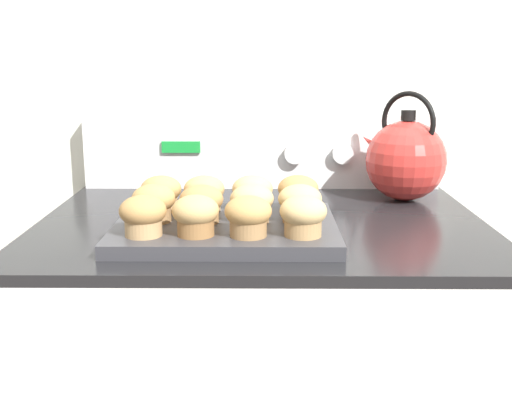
% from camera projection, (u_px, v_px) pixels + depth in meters
% --- Properties ---
extents(wall_back, '(8.00, 0.05, 2.40)m').
position_uv_depth(wall_back, '(260.00, 63.00, 1.42)').
color(wall_back, silver).
rests_on(wall_back, ground_plane).
extents(control_panel, '(0.78, 0.07, 0.16)m').
position_uv_depth(control_panel, '(261.00, 151.00, 1.42)').
color(control_panel, white).
rests_on(control_panel, stove_range).
extents(muffin_pan, '(0.36, 0.28, 0.02)m').
position_uv_depth(muffin_pan, '(224.00, 228.00, 1.05)').
color(muffin_pan, '#38383D').
rests_on(muffin_pan, stove_range).
extents(muffin_r0_c0, '(0.07, 0.07, 0.06)m').
position_uv_depth(muffin_r0_c0, '(141.00, 215.00, 0.96)').
color(muffin_r0_c0, tan).
rests_on(muffin_r0_c0, muffin_pan).
extents(muffin_r0_c1, '(0.07, 0.07, 0.06)m').
position_uv_depth(muffin_r0_c1, '(193.00, 215.00, 0.96)').
color(muffin_r0_c1, olive).
rests_on(muffin_r0_c1, muffin_pan).
extents(muffin_r0_c2, '(0.07, 0.07, 0.06)m').
position_uv_depth(muffin_r0_c2, '(246.00, 215.00, 0.96)').
color(muffin_r0_c2, '#A37A4C').
rests_on(muffin_r0_c2, muffin_pan).
extents(muffin_r0_c3, '(0.07, 0.07, 0.06)m').
position_uv_depth(muffin_r0_c3, '(301.00, 215.00, 0.96)').
color(muffin_r0_c3, tan).
rests_on(muffin_r0_c3, muffin_pan).
extents(muffin_r1_c0, '(0.07, 0.07, 0.06)m').
position_uv_depth(muffin_r1_c0, '(152.00, 203.00, 1.04)').
color(muffin_r1_c0, '#A37A4C').
rests_on(muffin_r1_c0, muffin_pan).
extents(muffin_r1_c1, '(0.07, 0.07, 0.06)m').
position_uv_depth(muffin_r1_c1, '(199.00, 203.00, 1.04)').
color(muffin_r1_c1, '#A37A4C').
rests_on(muffin_r1_c1, muffin_pan).
extents(muffin_r1_c2, '(0.07, 0.07, 0.06)m').
position_uv_depth(muffin_r1_c2, '(250.00, 203.00, 1.04)').
color(muffin_r1_c2, '#A37A4C').
rests_on(muffin_r1_c2, muffin_pan).
extents(muffin_r1_c3, '(0.07, 0.07, 0.06)m').
position_uv_depth(muffin_r1_c3, '(298.00, 203.00, 1.04)').
color(muffin_r1_c3, '#A37A4C').
rests_on(muffin_r1_c3, muffin_pan).
extents(muffin_r2_c0, '(0.07, 0.07, 0.06)m').
position_uv_depth(muffin_r2_c0, '(159.00, 193.00, 1.11)').
color(muffin_r2_c0, tan).
rests_on(muffin_r2_c0, muffin_pan).
extents(muffin_r2_c1, '(0.07, 0.07, 0.06)m').
position_uv_depth(muffin_r2_c1, '(202.00, 193.00, 1.11)').
color(muffin_r2_c1, tan).
rests_on(muffin_r2_c1, muffin_pan).
extents(muffin_r2_c2, '(0.07, 0.07, 0.06)m').
position_uv_depth(muffin_r2_c2, '(251.00, 193.00, 1.12)').
color(muffin_r2_c2, '#A37A4C').
rests_on(muffin_r2_c2, muffin_pan).
extents(muffin_r2_c3, '(0.07, 0.07, 0.06)m').
position_uv_depth(muffin_r2_c3, '(296.00, 192.00, 1.12)').
color(muffin_r2_c3, olive).
rests_on(muffin_r2_c3, muffin_pan).
extents(tea_kettle, '(0.17, 0.18, 0.22)m').
position_uv_depth(tea_kettle, '(404.00, 159.00, 1.29)').
color(tea_kettle, red).
rests_on(tea_kettle, stove_range).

